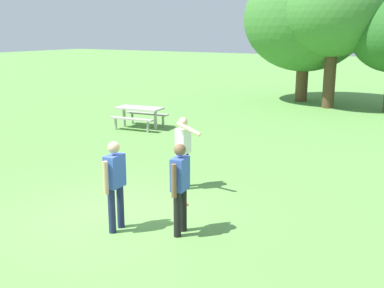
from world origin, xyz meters
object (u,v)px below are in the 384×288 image
(frisbee, at_px, (182,204))
(picnic_table_near, at_px, (139,113))
(person_thrower, at_px, (115,180))
(person_bystander, at_px, (180,183))
(tree_tall_left, at_px, (305,19))
(tree_broad_center, at_px, (334,13))
(person_catcher, at_px, (184,147))

(frisbee, height_order, picnic_table_near, picnic_table_near)
(person_thrower, xyz_separation_m, person_bystander, (1.07, 0.46, 0.00))
(picnic_table_near, relative_size, tree_tall_left, 0.28)
(tree_tall_left, height_order, tree_broad_center, tree_tall_left)
(tree_tall_left, bearing_deg, person_catcher, -81.84)
(person_bystander, xyz_separation_m, picnic_table_near, (-6.22, 6.94, -0.38))
(person_thrower, relative_size, person_bystander, 1.00)
(person_bystander, distance_m, tree_tall_left, 17.13)
(picnic_table_near, bearing_deg, frisbee, -46.26)
(tree_broad_center, bearing_deg, frisbee, -86.45)
(person_thrower, bearing_deg, picnic_table_near, 124.87)
(tree_tall_left, bearing_deg, person_thrower, -82.43)
(person_thrower, bearing_deg, person_catcher, 94.29)
(person_thrower, distance_m, tree_tall_left, 17.40)
(person_thrower, xyz_separation_m, tree_tall_left, (-2.26, 16.97, 3.09))
(tree_broad_center, bearing_deg, picnic_table_near, -119.47)
(frisbee, bearing_deg, picnic_table_near, 133.74)
(person_catcher, height_order, person_bystander, same)
(person_catcher, bearing_deg, picnic_table_near, 135.80)
(person_bystander, height_order, tree_broad_center, tree_broad_center)
(tree_broad_center, bearing_deg, person_catcher, -88.56)
(picnic_table_near, bearing_deg, tree_broad_center, 60.53)
(tree_tall_left, bearing_deg, frisbee, -80.37)
(person_bystander, bearing_deg, person_thrower, -156.66)
(tree_tall_left, distance_m, tree_broad_center, 2.22)
(person_thrower, distance_m, person_bystander, 1.16)
(person_catcher, height_order, tree_broad_center, tree_broad_center)
(person_catcher, height_order, tree_tall_left, tree_tall_left)
(person_catcher, bearing_deg, tree_tall_left, 98.16)
(person_catcher, relative_size, frisbee, 6.64)
(person_catcher, xyz_separation_m, tree_tall_left, (-2.06, 14.40, 3.07))
(person_catcher, bearing_deg, frisbee, -59.72)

